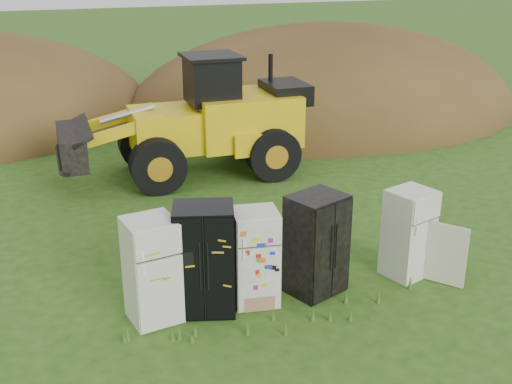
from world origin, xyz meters
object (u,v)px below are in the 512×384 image
at_px(fridge_black_side, 204,259).
at_px(fridge_open_door, 408,233).
at_px(wheel_loader, 183,118).
at_px(fridge_leftmost, 152,270).
at_px(fridge_dark_mid, 316,244).
at_px(fridge_sticker, 255,257).

distance_m(fridge_black_side, fridge_open_door, 3.94).
height_order(fridge_black_side, fridge_open_door, fridge_black_side).
bearing_deg(wheel_loader, fridge_leftmost, -106.80).
bearing_deg(fridge_dark_mid, fridge_leftmost, 157.76).
xyz_separation_m(fridge_open_door, wheel_loader, (-2.67, 6.91, 0.77)).
height_order(fridge_leftmost, fridge_black_side, fridge_black_side).
bearing_deg(fridge_sticker, wheel_loader, 94.85).
relative_size(fridge_black_side, fridge_open_door, 1.12).
xyz_separation_m(fridge_leftmost, fridge_black_side, (0.89, -0.00, 0.05)).
bearing_deg(fridge_black_side, fridge_open_door, 15.18).
bearing_deg(fridge_black_side, fridge_leftmost, -164.81).
distance_m(fridge_dark_mid, wheel_loader, 6.99).
distance_m(fridge_sticker, fridge_dark_mid, 1.14).
xyz_separation_m(fridge_leftmost, fridge_open_door, (4.82, -0.03, -0.05)).
relative_size(fridge_leftmost, fridge_black_side, 0.94).
height_order(fridge_sticker, fridge_open_door, fridge_sticker).
bearing_deg(fridge_black_side, fridge_sticker, 14.11).
relative_size(fridge_leftmost, fridge_sticker, 1.05).
xyz_separation_m(fridge_leftmost, fridge_dark_mid, (2.93, -0.03, 0.02)).
bearing_deg(fridge_dark_mid, fridge_sticker, 158.30).
height_order(fridge_leftmost, wheel_loader, wheel_loader).
bearing_deg(fridge_sticker, fridge_leftmost, -172.95).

